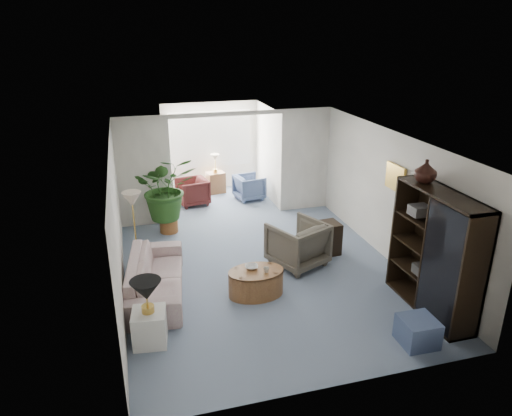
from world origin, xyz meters
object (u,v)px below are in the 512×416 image
object	(u,v)px
floor_lamp	(132,199)
sunroom_chair_blue	(249,187)
sofa	(156,276)
plant_pot	(169,225)
end_table	(150,327)
coffee_cup	(266,270)
cabinet_urn	(426,171)
entertainment_cabinet	(435,253)
framed_picture	(396,178)
side_table_dark	(325,238)
coffee_bowl	(251,267)
coffee_table	(256,282)
wingback_chair	(298,244)
ottoman	(418,331)
sunroom_chair_maroon	(192,192)
table_lamp	(146,290)
sunroom_table	(216,182)

from	to	relation	value
floor_lamp	sunroom_chair_blue	world-z (taller)	floor_lamp
sofa	plant_pot	bearing A→B (deg)	-3.17
sofa	sunroom_chair_blue	bearing A→B (deg)	-26.18
end_table	coffee_cup	distance (m)	2.13
coffee_cup	cabinet_urn	distance (m)	2.99
sofa	entertainment_cabinet	world-z (taller)	entertainment_cabinet
framed_picture	coffee_cup	distance (m)	2.97
side_table_dark	coffee_bowl	bearing A→B (deg)	-150.22
framed_picture	coffee_table	size ratio (longest dim) A/B	0.53
floor_lamp	entertainment_cabinet	world-z (taller)	entertainment_cabinet
wingback_chair	entertainment_cabinet	world-z (taller)	entertainment_cabinet
ottoman	sunroom_chair_maroon	size ratio (longest dim) A/B	0.67
sofa	entertainment_cabinet	size ratio (longest dim) A/B	1.12
coffee_table	sunroom_chair_maroon	world-z (taller)	sunroom_chair_maroon
wingback_chair	ottoman	world-z (taller)	wingback_chair
table_lamp	entertainment_cabinet	size ratio (longest dim) A/B	0.22
end_table	sofa	bearing A→B (deg)	81.57
side_table_dark	sunroom_chair_maroon	bearing A→B (deg)	121.36
sofa	sunroom_table	distance (m)	5.29
sofa	wingback_chair	world-z (taller)	wingback_chair
end_table	ottoman	size ratio (longest dim) A/B	1.04
end_table	coffee_cup	xyz separation A→B (m)	(1.97, 0.76, 0.24)
sunroom_table	coffee_table	bearing A→B (deg)	-93.92
coffee_bowl	cabinet_urn	world-z (taller)	cabinet_urn
side_table_dark	cabinet_urn	bearing A→B (deg)	-65.59
sofa	coffee_bowl	distance (m)	1.63
framed_picture	sunroom_chair_maroon	size ratio (longest dim) A/B	0.67
framed_picture	sunroom_chair_maroon	distance (m)	5.40
sofa	floor_lamp	bearing A→B (deg)	18.00
sofa	coffee_table	distance (m)	1.70
sunroom_chair_blue	sunroom_chair_maroon	world-z (taller)	sunroom_chair_maroon
coffee_table	table_lamp	bearing A→B (deg)	-154.75
coffee_cup	entertainment_cabinet	world-z (taller)	entertainment_cabinet
side_table_dark	ottoman	world-z (taller)	side_table_dark
sofa	wingback_chair	distance (m)	2.70
framed_picture	coffee_bowl	distance (m)	3.12
end_table	table_lamp	world-z (taller)	table_lamp
coffee_cup	sofa	bearing A→B (deg)	161.59
end_table	sunroom_table	xyz separation A→B (m)	(2.19, 6.25, 0.03)
end_table	entertainment_cabinet	world-z (taller)	entertainment_cabinet
end_table	plant_pot	distance (m)	3.97
ottoman	sunroom_chair_maroon	bearing A→B (deg)	108.99
wingback_chair	coffee_bowl	bearing A→B (deg)	9.76
framed_picture	coffee_bowl	world-z (taller)	framed_picture
sofa	table_lamp	bearing A→B (deg)	178.87
table_lamp	sunroom_chair_maroon	world-z (taller)	table_lamp
plant_pot	sunroom_chair_maroon	xyz separation A→B (m)	(0.77, 1.59, 0.18)
sofa	entertainment_cabinet	distance (m)	4.55
sunroom_table	coffee_cup	bearing A→B (deg)	-92.29
table_lamp	wingback_chair	size ratio (longest dim) A/B	0.46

